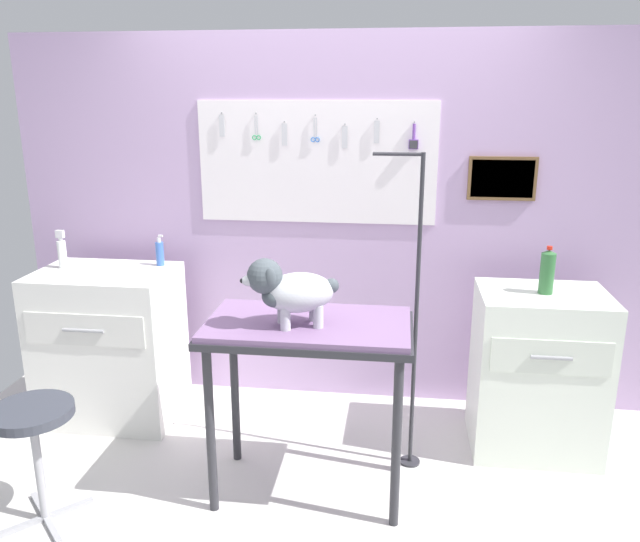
# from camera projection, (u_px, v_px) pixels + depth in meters

# --- Properties ---
(ground) EXTENTS (4.40, 4.00, 0.04)m
(ground) POSITION_uv_depth(u_px,v_px,m) (301.00, 514.00, 3.04)
(ground) COLOR silver
(rear_wall_panel) EXTENTS (4.00, 0.11, 2.30)m
(rear_wall_panel) POSITION_uv_depth(u_px,v_px,m) (332.00, 222.00, 3.93)
(rear_wall_panel) COLOR #BA9AC7
(rear_wall_panel) RESTS_ON ground
(grooming_table) EXTENTS (0.98, 0.56, 0.91)m
(grooming_table) POSITION_uv_depth(u_px,v_px,m) (308.00, 342.00, 2.98)
(grooming_table) COLOR #2D2D33
(grooming_table) RESTS_ON ground
(grooming_arm) EXTENTS (0.30, 0.11, 1.67)m
(grooming_arm) POSITION_uv_depth(u_px,v_px,m) (414.00, 328.00, 3.22)
(grooming_arm) COLOR #2D2D33
(grooming_arm) RESTS_ON ground
(dog) EXTENTS (0.44, 0.30, 0.33)m
(dog) POSITION_uv_depth(u_px,v_px,m) (289.00, 290.00, 2.85)
(dog) COLOR silver
(dog) RESTS_ON grooming_table
(counter_left) EXTENTS (0.80, 0.58, 0.93)m
(counter_left) POSITION_uv_depth(u_px,v_px,m) (110.00, 345.00, 3.82)
(counter_left) COLOR white
(counter_left) RESTS_ON ground
(cabinet_right) EXTENTS (0.68, 0.54, 0.92)m
(cabinet_right) POSITION_uv_depth(u_px,v_px,m) (537.00, 372.00, 3.47)
(cabinet_right) COLOR white
(cabinet_right) RESTS_ON ground
(stool) EXTENTS (0.37, 0.37, 0.59)m
(stool) POSITION_uv_depth(u_px,v_px,m) (33.00, 427.00, 2.83)
(stool) COLOR #9E9EA3
(stool) RESTS_ON ground
(pump_bottle_white) EXTENTS (0.05, 0.05, 0.23)m
(pump_bottle_white) POSITION_uv_depth(u_px,v_px,m) (62.00, 252.00, 3.75)
(pump_bottle_white) COLOR white
(pump_bottle_white) RESTS_ON counter_left
(shampoo_bottle) EXTENTS (0.05, 0.05, 0.19)m
(shampoo_bottle) POSITION_uv_depth(u_px,v_px,m) (160.00, 253.00, 3.81)
(shampoo_bottle) COLOR #3C67C0
(shampoo_bottle) RESTS_ON counter_left
(soda_bottle) EXTENTS (0.08, 0.08, 0.26)m
(soda_bottle) POSITION_uv_depth(u_px,v_px,m) (547.00, 272.00, 3.31)
(soda_bottle) COLOR #316B38
(soda_bottle) RESTS_ON cabinet_right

